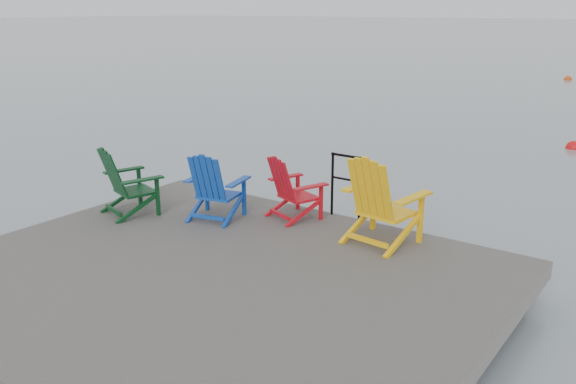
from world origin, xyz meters
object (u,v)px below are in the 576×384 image
Objects in this scene: handrail at (346,180)px; buoy_a at (573,148)px; chair_yellow at (380,200)px; chair_blue at (214,186)px; chair_green at (126,181)px; chair_red at (292,187)px; buoy_b at (568,80)px.

handrail is 9.09m from buoy_a.
chair_yellow is 9.62m from buoy_a.
chair_blue is at bearing -104.88° from buoy_a.
chair_green is 3.58m from chair_yellow.
chair_red reaches higher than buoy_b.
handrail is 24.81m from buoy_b.
handrail is at bearing 58.56° from chair_red.
chair_yellow reaches higher than buoy_b.
handrail reaches higher than chair_red.
buoy_b is at bearing 106.57° from chair_green.
chair_red is at bearing -86.37° from buoy_b.
buoy_a is 1.01× the size of buoy_b.
chair_green is at bearing -167.43° from chair_blue.
chair_yellow is at bearing -92.40° from buoy_a.
buoy_a is at bearing 87.63° from chair_green.
chair_green is at bearing -90.85° from buoy_b.
chair_blue is at bearing -142.15° from handrail.
handrail is at bearing 24.59° from chair_blue.
buoy_a is at bearing 99.51° from chair_red.
chair_blue is 1.07m from chair_red.
buoy_b is at bearing 114.14° from chair_red.
handrail is 0.93× the size of chair_green.
handrail is 2.41× the size of buoy_b.
chair_red is (1.99, 1.21, -0.04)m from chair_green.
chair_blue is 25.83m from buoy_b.
chair_green is 0.86× the size of chair_yellow.
chair_blue is 2.55× the size of buoy_b.
chair_green is at bearing -128.27° from chair_red.
handrail is 0.75m from chair_red.
buoy_a is at bearing -77.73° from buoy_b.
chair_blue reaches higher than buoy_a.
chair_yellow reaches higher than buoy_a.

